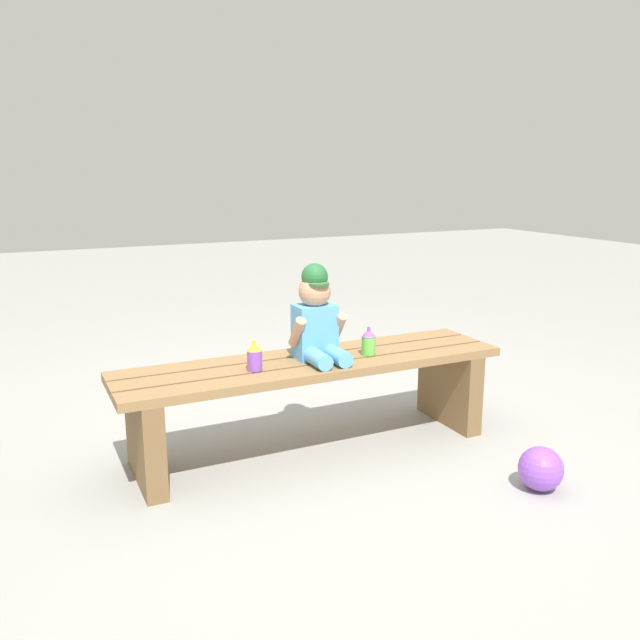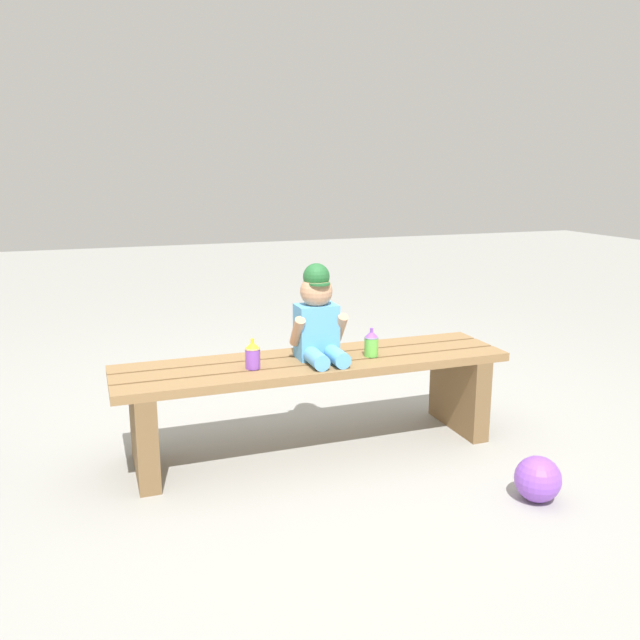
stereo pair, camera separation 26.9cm
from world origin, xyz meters
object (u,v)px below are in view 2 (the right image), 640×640
Objects in this scene: park_bench at (314,387)px; child_figure at (318,318)px; sippy_cup_right at (371,343)px; toy_ball at (538,479)px; sippy_cup_left at (253,354)px.

park_bench is 0.30m from child_figure.
toy_ball is at bearing -60.86° from sippy_cup_right.
toy_ball is (0.89, -0.67, -0.38)m from sippy_cup_left.
sippy_cup_left reaches higher than park_bench.
sippy_cup_left reaches higher than toy_ball.
sippy_cup_right is (0.23, -0.04, -0.12)m from child_figure.
child_figure is 1.06m from toy_ball.
park_bench is at bearing 8.45° from sippy_cup_left.
child_figure is at bearing 169.48° from sippy_cup_right.
park_bench reaches higher than toy_ball.
toy_ball is at bearing -49.82° from child_figure.
sippy_cup_right is 0.73× the size of toy_ball.
toy_ball is at bearing -48.94° from park_bench.
sippy_cup_left is at bearing 143.17° from toy_ball.
sippy_cup_left is at bearing -171.78° from child_figure.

